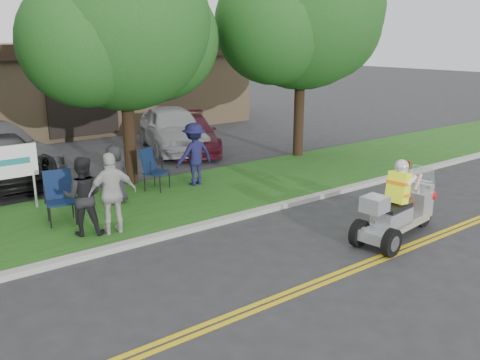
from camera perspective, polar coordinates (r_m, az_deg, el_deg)
ground at (r=9.41m, az=4.62°, el=-11.11°), size 120.00×120.00×0.00m
centerline_near at (r=9.03m, az=7.12°, el=-12.35°), size 60.00×0.10×0.01m
centerline_far at (r=9.13m, az=6.41°, el=-11.99°), size 60.00×0.10×0.01m
curb at (r=11.64m, az=-5.41°, el=-5.42°), size 60.00×0.25×0.12m
grass_verge at (r=13.42m, az=-10.27°, el=-2.74°), size 60.00×4.00×0.10m
commercial_building at (r=26.44m, az=-20.42°, el=9.86°), size 18.00×8.20×4.00m
tree_mid at (r=14.83m, az=-12.86°, el=16.06°), size 5.88×4.80×7.05m
tree_right at (r=18.39m, az=7.05°, el=18.02°), size 6.86×5.60×8.07m
business_sign at (r=13.46m, az=-24.35°, el=1.47°), size 1.25×0.06×1.75m
trike_scooter at (r=11.42m, az=17.36°, el=-3.47°), size 2.75×0.98×1.79m
lawn_chair_a at (r=12.39m, az=-19.61°, el=-1.44°), size 0.75×0.77×1.20m
lawn_chair_b at (r=14.43m, az=-9.83°, el=1.50°), size 0.86×0.86×1.16m
spectator_adult_mid at (r=11.38m, az=-17.21°, el=-1.74°), size 1.04×0.97×1.72m
spectator_adult_right at (r=11.28m, az=-14.14°, el=-1.46°), size 1.11×0.60×1.79m
spectator_chair_a at (r=14.70m, az=-5.15°, el=2.93°), size 1.20×0.72×1.81m
spectator_chair_b at (r=13.37m, az=-13.85°, el=0.61°), size 0.77×0.53×1.52m
parked_car_right at (r=19.79m, az=-5.59°, el=5.20°), size 3.61×4.97×1.34m
parked_car_far_right at (r=19.93m, az=-7.59°, el=5.79°), size 3.45×5.45×1.73m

